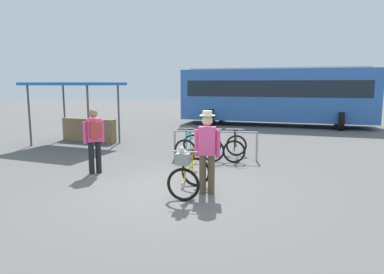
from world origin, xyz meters
The scene contains 10 objects.
ground_plane centered at (0.00, 0.00, 0.00)m, with size 80.00×80.00×0.00m, color #605E5B.
bike_rack_rail centered at (0.49, 3.32, 0.64)m, with size 2.51×0.19×0.88m.
racked_bike_teal centered at (-0.33, 3.45, 0.37)m, with size 0.71×1.14×0.98m.
racked_bike_orange centered at (0.37, 3.49, 0.37)m, with size 0.86×1.20×0.97m.
racked_bike_black centered at (1.07, 3.53, 0.37)m, with size 0.67×1.12×0.98m.
featured_bicycle centered at (0.35, -0.12, 0.49)m, with size 0.73×1.23×1.09m.
person_with_featured_bike centered at (0.72, 0.03, 0.95)m, with size 0.53×0.32×1.72m.
pedestrian_with_backpack centered at (-2.31, 1.16, 0.94)m, with size 0.47×0.46×1.64m.
bus_distant centered at (2.63, 12.66, 1.74)m, with size 10.23×4.21×3.08m.
market_stall centered at (-4.88, 5.36, 1.39)m, with size 3.48×2.85×2.30m.
Camera 1 is at (1.71, -6.94, 2.27)m, focal length 32.86 mm.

